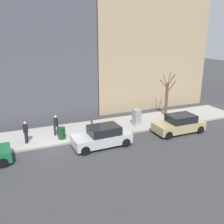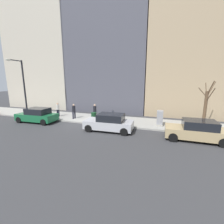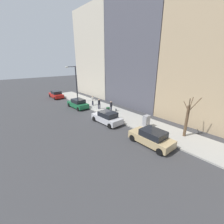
# 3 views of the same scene
# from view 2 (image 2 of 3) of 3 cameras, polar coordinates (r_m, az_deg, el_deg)

# --- Properties ---
(ground_plane) EXTENTS (120.00, 120.00, 0.00)m
(ground_plane) POSITION_cam_2_polar(r_m,az_deg,el_deg) (15.73, -10.73, -4.40)
(ground_plane) COLOR #38383A
(sidewalk) EXTENTS (4.00, 36.00, 0.15)m
(sidewalk) POSITION_cam_2_polar(r_m,az_deg,el_deg) (17.42, -7.52, -2.49)
(sidewalk) COLOR #9E9B93
(sidewalk) RESTS_ON ground
(parked_car_tan) EXTENTS (1.92, 4.20, 1.52)m
(parked_car_tan) POSITION_cam_2_polar(r_m,az_deg,el_deg) (12.66, 29.45, -6.18)
(parked_car_tan) COLOR tan
(parked_car_tan) RESTS_ON ground
(parked_car_silver) EXTENTS (2.07, 4.27, 1.52)m
(parked_car_silver) POSITION_cam_2_polar(r_m,az_deg,el_deg) (13.12, -1.04, -4.07)
(parked_car_silver) COLOR #B7B7BC
(parked_car_silver) RESTS_ON ground
(parked_car_green) EXTENTS (2.06, 4.26, 1.52)m
(parked_car_green) POSITION_cam_2_polar(r_m,az_deg,el_deg) (17.77, -26.60, -1.16)
(parked_car_green) COLOR #196038
(parked_car_green) RESTS_ON ground
(parking_meter) EXTENTS (0.14, 0.10, 1.35)m
(parking_meter) POSITION_cam_2_polar(r_m,az_deg,el_deg) (14.69, 0.36, -1.39)
(parking_meter) COLOR slate
(parking_meter) RESTS_ON sidewalk
(utility_box) EXTENTS (0.83, 0.61, 1.43)m
(utility_box) POSITION_cam_2_polar(r_m,az_deg,el_deg) (14.84, 17.76, -2.33)
(utility_box) COLOR #A8A399
(utility_box) RESTS_ON sidewalk
(streetlamp) EXTENTS (1.97, 0.32, 6.50)m
(streetlamp) POSITION_cam_2_polar(r_m,az_deg,el_deg) (20.60, -31.08, 9.21)
(streetlamp) COLOR black
(streetlamp) RESTS_ON sidewalk
(bare_tree) EXTENTS (1.54, 1.49, 4.18)m
(bare_tree) POSITION_cam_2_polar(r_m,az_deg,el_deg) (16.36, 32.07, 1.93)
(bare_tree) COLOR brown
(bare_tree) RESTS_ON sidewalk
(trash_bin) EXTENTS (0.56, 0.56, 0.90)m
(trash_bin) POSITION_cam_2_polar(r_m,az_deg,el_deg) (16.02, -6.93, -1.78)
(trash_bin) COLOR #14381E
(trash_bin) RESTS_ON sidewalk
(pedestrian_near_meter) EXTENTS (0.36, 0.38, 1.66)m
(pedestrian_near_meter) POSITION_cam_2_polar(r_m,az_deg,el_deg) (16.73, -6.57, 0.50)
(pedestrian_near_meter) COLOR #1E1E2D
(pedestrian_near_meter) RESTS_ON sidewalk
(pedestrian_midblock) EXTENTS (0.38, 0.36, 1.66)m
(pedestrian_midblock) POSITION_cam_2_polar(r_m,az_deg,el_deg) (17.32, -14.34, 0.60)
(pedestrian_midblock) COLOR #1E1E2D
(pedestrian_midblock) RESTS_ON sidewalk
(pedestrian_far_corner) EXTENTS (0.36, 0.40, 1.66)m
(pedestrian_far_corner) POSITION_cam_2_polar(r_m,az_deg,el_deg) (18.99, -19.95, 1.20)
(pedestrian_far_corner) COLOR #1E1E2D
(pedestrian_far_corner) RESTS_ON sidewalk
(office_tower_left) EXTENTS (12.73, 12.73, 25.59)m
(office_tower_left) POSITION_cam_2_polar(r_m,az_deg,el_deg) (26.77, 30.98, 28.60)
(office_tower_left) COLOR tan
(office_tower_left) RESTS_ON ground
(office_block_center) EXTENTS (11.41, 11.41, 24.71)m
(office_block_center) POSITION_cam_2_polar(r_m,az_deg,el_deg) (26.83, 0.88, 29.07)
(office_block_center) COLOR #4C4C56
(office_block_center) RESTS_ON ground
(office_tower_right) EXTENTS (11.69, 11.69, 17.76)m
(office_tower_right) POSITION_cam_2_polar(r_m,az_deg,el_deg) (31.47, -20.40, 19.27)
(office_tower_right) COLOR #BCB29E
(office_tower_right) RESTS_ON ground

